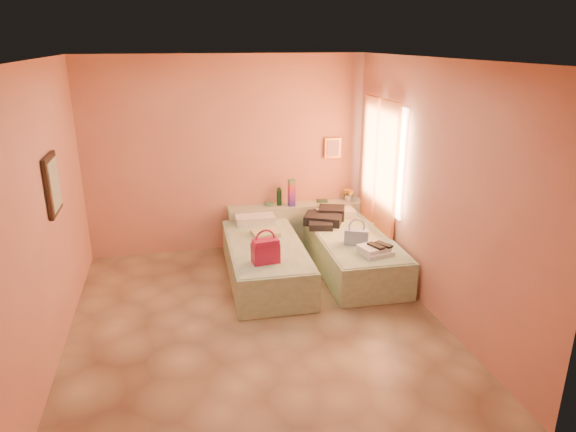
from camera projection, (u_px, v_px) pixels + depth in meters
name	position (u px, v px, depth m)	size (l,w,h in m)	color
ground	(256.00, 322.00, 5.70)	(4.50, 4.50, 0.00)	tan
room_walls	(263.00, 153.00, 5.68)	(4.02, 4.51, 2.81)	tan
headboard_ledge	(296.00, 225.00, 7.74)	(2.05, 0.30, 0.65)	#A7B190
bed_left	(265.00, 261.00, 6.65)	(0.90, 2.00, 0.50)	#B6D4AA
bed_right	(353.00, 253.00, 6.91)	(0.90, 2.00, 0.50)	#B6D4AA
water_bottle	(279.00, 197.00, 7.55)	(0.07, 0.07, 0.26)	#163D22
rainbow_box	(292.00, 193.00, 7.49)	(0.09, 0.09, 0.40)	#B0153D
small_dish	(269.00, 204.00, 7.60)	(0.13, 0.13, 0.03)	#509368
green_book	(322.00, 201.00, 7.75)	(0.16, 0.11, 0.03)	#274930
flower_vase	(349.00, 193.00, 7.77)	(0.17, 0.17, 0.23)	silver
magenta_handbag	(266.00, 251.00, 5.97)	(0.31, 0.18, 0.29)	#B0153D
khaki_garment	(265.00, 233.00, 6.83)	(0.35, 0.28, 0.06)	#C2B87D
clothes_pile	(326.00, 217.00, 7.28)	(0.55, 0.55, 0.17)	black
blue_handbag	(356.00, 237.00, 6.51)	(0.30, 0.13, 0.19)	#4462A3
towel_stack	(376.00, 250.00, 6.23)	(0.35, 0.30, 0.10)	white
sandal_pair	(380.00, 245.00, 6.21)	(0.17, 0.23, 0.02)	black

